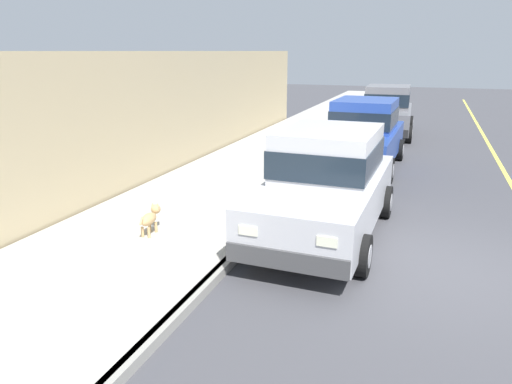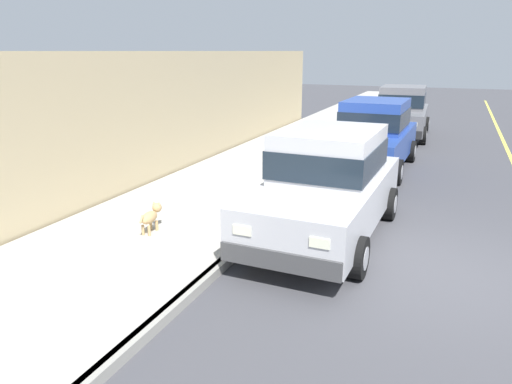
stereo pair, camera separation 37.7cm
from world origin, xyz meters
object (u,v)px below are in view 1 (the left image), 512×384
object	(u,v)px
car_blue_sedan	(364,133)
car_grey_sedan	(387,110)
dog_tan	(150,218)
car_silver_sedan	(327,182)

from	to	relation	value
car_blue_sedan	car_grey_sedan	distance (m)	5.78
car_grey_sedan	dog_tan	world-z (taller)	car_grey_sedan
dog_tan	car_silver_sedan	bearing A→B (deg)	25.68
car_silver_sedan	car_grey_sedan	world-z (taller)	same
car_grey_sedan	dog_tan	xyz separation A→B (m)	(-2.82, -12.61, -0.55)
car_blue_sedan	dog_tan	distance (m)	7.36
car_silver_sedan	car_grey_sedan	size ratio (longest dim) A/B	1.00
car_silver_sedan	dog_tan	size ratio (longest dim) A/B	6.15
car_silver_sedan	car_blue_sedan	distance (m)	5.49
car_blue_sedan	car_grey_sedan	xyz separation A→B (m)	(0.12, 5.78, 0.00)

